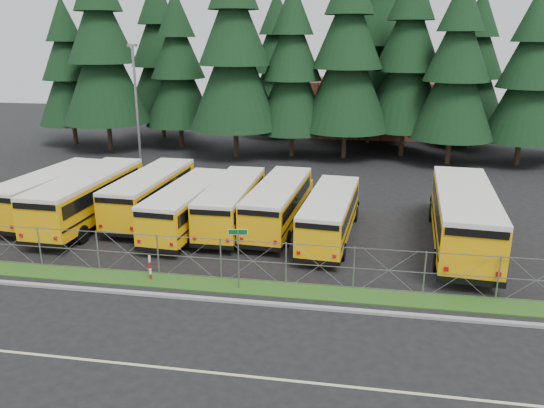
{
  "coord_description": "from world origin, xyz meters",
  "views": [
    {
      "loc": [
        4.98,
        -22.54,
        10.64
      ],
      "look_at": [
        0.53,
        4.0,
        2.15
      ],
      "focal_mm": 35.0,
      "sensor_mm": 36.0,
      "label": 1
    }
  ],
  "objects_px": {
    "bus_east": "(462,218)",
    "light_standard": "(137,105)",
    "bus_4": "(233,204)",
    "bus_6": "(331,216)",
    "striped_bollard": "(150,268)",
    "bus_0": "(54,194)",
    "bus_3": "(190,207)",
    "bus_2": "(153,194)",
    "bus_5": "(280,205)",
    "bus_1": "(91,198)",
    "street_sign": "(238,246)"
  },
  "relations": [
    {
      "from": "bus_3",
      "to": "bus_1",
      "type": "bearing_deg",
      "value": -177.15
    },
    {
      "from": "street_sign",
      "to": "bus_0",
      "type": "bearing_deg",
      "value": 149.03
    },
    {
      "from": "bus_2",
      "to": "light_standard",
      "type": "xyz_separation_m",
      "value": [
        -5.33,
        10.63,
        4.12
      ]
    },
    {
      "from": "bus_2",
      "to": "street_sign",
      "type": "xyz_separation_m",
      "value": [
        7.45,
        -9.0,
        0.66
      ]
    },
    {
      "from": "bus_2",
      "to": "bus_3",
      "type": "distance_m",
      "value": 3.53
    },
    {
      "from": "bus_0",
      "to": "bus_3",
      "type": "height_order",
      "value": "bus_0"
    },
    {
      "from": "bus_east",
      "to": "street_sign",
      "type": "relative_size",
      "value": 4.39
    },
    {
      "from": "bus_5",
      "to": "bus_6",
      "type": "bearing_deg",
      "value": -20.28
    },
    {
      "from": "striped_bollard",
      "to": "bus_east",
      "type": "bearing_deg",
      "value": 24.04
    },
    {
      "from": "bus_4",
      "to": "bus_6",
      "type": "bearing_deg",
      "value": -10.72
    },
    {
      "from": "bus_east",
      "to": "striped_bollard",
      "type": "xyz_separation_m",
      "value": [
        -14.63,
        -6.53,
        -1.02
      ]
    },
    {
      "from": "bus_0",
      "to": "light_standard",
      "type": "height_order",
      "value": "light_standard"
    },
    {
      "from": "bus_5",
      "to": "light_standard",
      "type": "xyz_separation_m",
      "value": [
        -13.32,
        11.34,
        4.16
      ]
    },
    {
      "from": "bus_east",
      "to": "bus_3",
      "type": "bearing_deg",
      "value": -176.54
    },
    {
      "from": "bus_2",
      "to": "light_standard",
      "type": "height_order",
      "value": "light_standard"
    },
    {
      "from": "bus_4",
      "to": "bus_1",
      "type": "bearing_deg",
      "value": -174.08
    },
    {
      "from": "bus_0",
      "to": "bus_5",
      "type": "relative_size",
      "value": 1.02
    },
    {
      "from": "bus_3",
      "to": "street_sign",
      "type": "distance_m",
      "value": 8.42
    },
    {
      "from": "bus_4",
      "to": "bus_6",
      "type": "distance_m",
      "value": 5.87
    },
    {
      "from": "bus_1",
      "to": "bus_4",
      "type": "xyz_separation_m",
      "value": [
        8.46,
        0.81,
        -0.17
      ]
    },
    {
      "from": "bus_0",
      "to": "bus_3",
      "type": "relative_size",
      "value": 1.03
    },
    {
      "from": "bus_3",
      "to": "bus_east",
      "type": "xyz_separation_m",
      "value": [
        14.91,
        -0.37,
        0.29
      ]
    },
    {
      "from": "bus_1",
      "to": "bus_3",
      "type": "bearing_deg",
      "value": 0.92
    },
    {
      "from": "bus_3",
      "to": "bus_5",
      "type": "distance_m",
      "value": 5.15
    },
    {
      "from": "bus_east",
      "to": "light_standard",
      "type": "xyz_separation_m",
      "value": [
        -23.22,
        12.89,
        3.88
      ]
    },
    {
      "from": "bus_4",
      "to": "light_standard",
      "type": "relative_size",
      "value": 1.0
    },
    {
      "from": "bus_1",
      "to": "striped_bollard",
      "type": "relative_size",
      "value": 9.5
    },
    {
      "from": "bus_2",
      "to": "bus_3",
      "type": "xyz_separation_m",
      "value": [
        2.98,
        -1.89,
        -0.05
      ]
    },
    {
      "from": "striped_bollard",
      "to": "light_standard",
      "type": "relative_size",
      "value": 0.12
    },
    {
      "from": "bus_east",
      "to": "striped_bollard",
      "type": "relative_size",
      "value": 10.28
    },
    {
      "from": "bus_2",
      "to": "bus_4",
      "type": "relative_size",
      "value": 1.04
    },
    {
      "from": "bus_1",
      "to": "street_sign",
      "type": "height_order",
      "value": "bus_1"
    },
    {
      "from": "bus_5",
      "to": "street_sign",
      "type": "distance_m",
      "value": 8.34
    },
    {
      "from": "bus_4",
      "to": "striped_bollard",
      "type": "height_order",
      "value": "bus_4"
    },
    {
      "from": "bus_0",
      "to": "striped_bollard",
      "type": "distance_m",
      "value": 12.36
    },
    {
      "from": "bus_2",
      "to": "bus_5",
      "type": "distance_m",
      "value": 8.03
    },
    {
      "from": "bus_1",
      "to": "bus_2",
      "type": "relative_size",
      "value": 1.08
    },
    {
      "from": "bus_0",
      "to": "bus_2",
      "type": "distance_m",
      "value": 6.22
    },
    {
      "from": "bus_1",
      "to": "bus_5",
      "type": "height_order",
      "value": "bus_1"
    },
    {
      "from": "bus_6",
      "to": "striped_bollard",
      "type": "bearing_deg",
      "value": -134.47
    },
    {
      "from": "bus_4",
      "to": "bus_east",
      "type": "relative_size",
      "value": 0.82
    },
    {
      "from": "bus_4",
      "to": "bus_east",
      "type": "distance_m",
      "value": 12.68
    },
    {
      "from": "light_standard",
      "to": "bus_1",
      "type": "bearing_deg",
      "value": -80.17
    },
    {
      "from": "bus_1",
      "to": "bus_2",
      "type": "height_order",
      "value": "bus_1"
    },
    {
      "from": "street_sign",
      "to": "light_standard",
      "type": "distance_m",
      "value": 23.68
    },
    {
      "from": "bus_6",
      "to": "striped_bollard",
      "type": "xyz_separation_m",
      "value": [
        -7.78,
        -6.69,
        -0.7
      ]
    },
    {
      "from": "bus_2",
      "to": "bus_east",
      "type": "xyz_separation_m",
      "value": [
        17.89,
        -2.26,
        0.24
      ]
    },
    {
      "from": "bus_4",
      "to": "bus_east",
      "type": "height_order",
      "value": "bus_east"
    },
    {
      "from": "striped_bollard",
      "to": "bus_4",
      "type": "bearing_deg",
      "value": 75.51
    },
    {
      "from": "bus_2",
      "to": "striped_bollard",
      "type": "xyz_separation_m",
      "value": [
        3.26,
        -8.79,
        -0.78
      ]
    }
  ]
}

